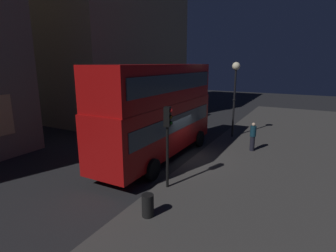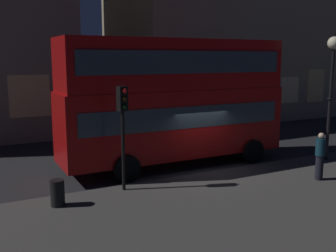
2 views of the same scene
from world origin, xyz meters
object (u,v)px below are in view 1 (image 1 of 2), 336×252
Objects in this scene: double_decker_bus at (158,107)px; street_lamp at (235,80)px; pedestrian at (253,136)px; litter_bin at (148,205)px; traffic_light_near_kerb at (168,130)px.

street_lamp reaches higher than double_decker_bus.
litter_bin is (-9.47, 1.84, -0.52)m from pedestrian.
street_lamp reaches higher than pedestrian.
litter_bin is (-12.17, -0.15, -3.85)m from street_lamp.
double_decker_bus reaches higher than litter_bin.
litter_bin is at bearing -153.18° from double_decker_bus.
traffic_light_near_kerb is at bearing 45.58° from pedestrian.
street_lamp is at bearing -15.17° from traffic_light_near_kerb.
pedestrian is at bearing -51.29° from double_decker_bus.
street_lamp is at bearing 0.70° from litter_bin.
pedestrian is 9.66m from litter_bin.
double_decker_bus is 6.88m from litter_bin.
pedestrian is at bearing -11.02° from litter_bin.
traffic_light_near_kerb is 4.35× the size of litter_bin.
double_decker_bus is at bearing 12.39° from pedestrian.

